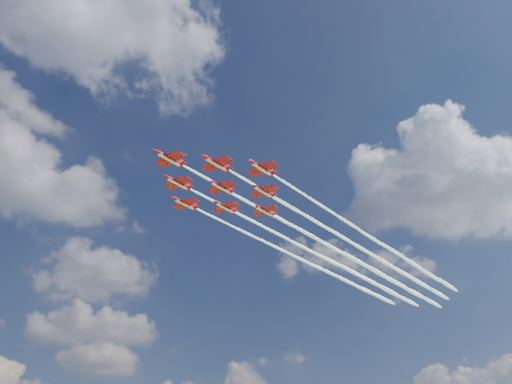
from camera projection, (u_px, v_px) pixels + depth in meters
jet_lead at (319, 240)px, 172.91m from camera, size 131.54×58.12×2.58m
jet_row2_port at (352, 243)px, 174.92m from camera, size 131.54×58.12×2.58m
jet_row2_starb at (316, 254)px, 183.49m from camera, size 131.54×58.12×2.58m
jet_row3_port at (384, 245)px, 176.93m from camera, size 131.54×58.12×2.58m
jet_row3_centre at (348, 256)px, 185.50m from camera, size 131.54×58.12×2.58m
jet_row3_starb at (314, 266)px, 194.06m from camera, size 131.54×58.12×2.58m
jet_row4_port at (378, 258)px, 187.51m from camera, size 131.54×58.12×2.58m
jet_row4_starb at (344, 268)px, 196.08m from camera, size 131.54×58.12×2.58m
jet_tail at (373, 270)px, 198.09m from camera, size 131.54×58.12×2.58m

